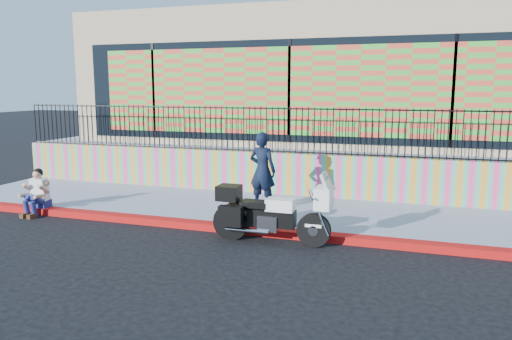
% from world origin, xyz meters
% --- Properties ---
extents(ground, '(90.00, 90.00, 0.00)m').
position_xyz_m(ground, '(0.00, 0.00, 0.00)').
color(ground, black).
rests_on(ground, ground).
extents(red_curb, '(16.00, 0.30, 0.15)m').
position_xyz_m(red_curb, '(0.00, 0.00, 0.07)').
color(red_curb, '#BC0F0D').
rests_on(red_curb, ground).
extents(sidewalk, '(16.00, 3.00, 0.15)m').
position_xyz_m(sidewalk, '(0.00, 1.65, 0.07)').
color(sidewalk, '#8890A3').
rests_on(sidewalk, ground).
extents(mural_wall, '(16.00, 0.20, 1.10)m').
position_xyz_m(mural_wall, '(0.00, 3.25, 0.70)').
color(mural_wall, '#FF4382').
rests_on(mural_wall, sidewalk).
extents(metal_fence, '(15.80, 0.04, 1.20)m').
position_xyz_m(metal_fence, '(0.00, 3.25, 1.85)').
color(metal_fence, black).
rests_on(metal_fence, mural_wall).
extents(elevated_platform, '(16.00, 10.00, 1.25)m').
position_xyz_m(elevated_platform, '(0.00, 8.35, 0.62)').
color(elevated_platform, '#8890A3').
rests_on(elevated_platform, ground).
extents(storefront_building, '(14.00, 8.06, 4.00)m').
position_xyz_m(storefront_building, '(0.00, 8.13, 3.25)').
color(storefront_building, tan).
rests_on(storefront_building, elevated_platform).
extents(police_motorcycle, '(2.29, 0.76, 1.42)m').
position_xyz_m(police_motorcycle, '(0.82, -0.42, 0.60)').
color(police_motorcycle, black).
rests_on(police_motorcycle, ground).
extents(police_officer, '(0.72, 0.54, 1.80)m').
position_xyz_m(police_officer, '(0.05, 1.55, 1.05)').
color(police_officer, black).
rests_on(police_officer, sidewalk).
extents(seated_man, '(0.54, 0.71, 1.06)m').
position_xyz_m(seated_man, '(-4.95, -0.17, 0.45)').
color(seated_man, navy).
rests_on(seated_man, ground).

